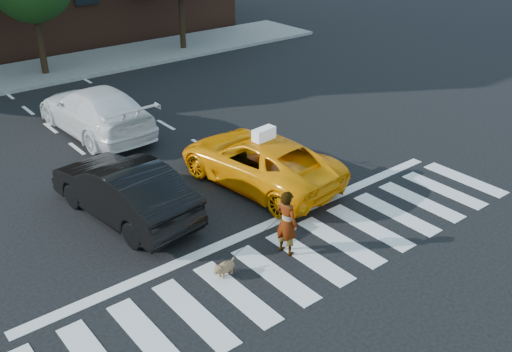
# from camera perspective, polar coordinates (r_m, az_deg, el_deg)

# --- Properties ---
(ground) EXTENTS (120.00, 120.00, 0.00)m
(ground) POSITION_cam_1_polar(r_m,az_deg,el_deg) (12.74, 5.28, -8.09)
(ground) COLOR black
(ground) RESTS_ON ground
(crosswalk) EXTENTS (13.00, 2.40, 0.01)m
(crosswalk) POSITION_cam_1_polar(r_m,az_deg,el_deg) (12.73, 5.28, -8.07)
(crosswalk) COLOR silver
(crosswalk) RESTS_ON ground
(stop_line) EXTENTS (12.00, 0.30, 0.01)m
(stop_line) POSITION_cam_1_polar(r_m,az_deg,el_deg) (13.72, 0.67, -5.12)
(stop_line) COLOR silver
(stop_line) RESTS_ON ground
(sidewalk_far) EXTENTS (30.00, 4.00, 0.15)m
(sidewalk_far) POSITION_cam_1_polar(r_m,az_deg,el_deg) (26.94, -21.63, 9.47)
(sidewalk_far) COLOR slate
(sidewalk_far) RESTS_ON ground
(taxi) EXTENTS (2.79, 5.09, 1.35)m
(taxi) POSITION_cam_1_polar(r_m,az_deg,el_deg) (15.46, 0.30, 1.58)
(taxi) COLOR #FF9B05
(taxi) RESTS_ON ground
(black_sedan) EXTENTS (2.08, 4.58, 1.46)m
(black_sedan) POSITION_cam_1_polar(r_m,az_deg,el_deg) (14.20, -13.09, -1.35)
(black_sedan) COLOR black
(black_sedan) RESTS_ON ground
(white_suv) EXTENTS (2.34, 5.36, 1.53)m
(white_suv) POSITION_cam_1_polar(r_m,az_deg,el_deg) (19.51, -15.76, 6.34)
(white_suv) COLOR white
(white_suv) RESTS_ON ground
(woman) EXTENTS (0.44, 0.61, 1.54)m
(woman) POSITION_cam_1_polar(r_m,az_deg,el_deg) (12.45, 3.08, -4.68)
(woman) COLOR #999999
(woman) RESTS_ON ground
(dog) EXTENTS (0.62, 0.31, 0.35)m
(dog) POSITION_cam_1_polar(r_m,az_deg,el_deg) (12.03, -3.22, -9.15)
(dog) COLOR #936D4B
(dog) RESTS_ON ground
(taxi_sign) EXTENTS (0.68, 0.35, 0.32)m
(taxi_sign) POSITION_cam_1_polar(r_m,az_deg,el_deg) (14.97, 0.79, 4.22)
(taxi_sign) COLOR white
(taxi_sign) RESTS_ON taxi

